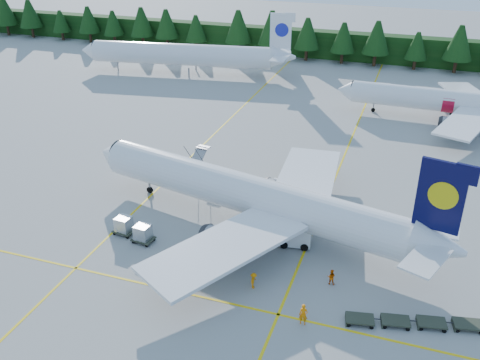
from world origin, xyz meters
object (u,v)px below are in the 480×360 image
(airliner_navy, at_px, (240,192))
(airliner_red, at_px, (445,101))
(airstairs, at_px, (190,175))
(service_truck, at_px, (285,232))

(airliner_navy, distance_m, airliner_red, 45.67)
(airliner_red, height_order, airstairs, airliner_red)
(airstairs, bearing_deg, service_truck, -24.02)
(airliner_navy, bearing_deg, service_truck, -9.74)
(airliner_navy, xyz_separation_m, airstairs, (-9.18, 7.34, -2.92))
(airliner_navy, bearing_deg, airliner_red, 76.12)
(airliner_navy, distance_m, service_truck, 6.61)
(airliner_red, xyz_separation_m, service_truck, (-14.86, -43.15, -1.85))
(airstairs, xyz_separation_m, service_truck, (14.87, -9.71, 0.55))
(airliner_red, bearing_deg, airliner_navy, -115.50)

